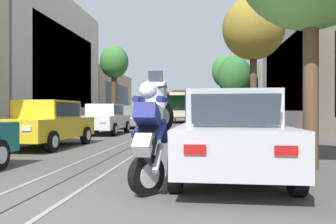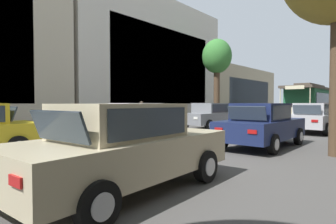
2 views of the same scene
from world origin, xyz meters
TOP-DOWN VIEW (x-y plane):
  - ground_plane at (0.00, 19.66)m, footprint 160.00×160.00m
  - trolley_track_rails at (0.00, 22.57)m, footprint 1.14×57.14m
  - building_facade_left at (-10.48, 19.14)m, footprint 5.14×48.84m
  - building_facade_right at (10.91, 21.65)m, footprint 5.86×48.84m
  - parked_car_yellow_second_left at (-2.85, 7.44)m, footprint 2.14×4.42m
  - parked_car_white_mid_left at (-2.72, 14.00)m, footprint 2.03×4.37m
  - parked_car_grey_fourth_left at (-2.64, 20.30)m, footprint 2.10×4.40m
  - parked_car_silver_near_right at (2.93, 2.62)m, footprint 2.07×4.39m
  - parked_car_beige_second_right at (2.79, 8.72)m, footprint 2.14×4.42m
  - parked_car_navy_mid_right at (2.70, 15.28)m, footprint 2.00×4.36m
  - parked_car_silver_fourth_right at (2.92, 21.82)m, footprint 2.02×4.37m
  - parked_car_maroon_fifth_right at (2.92, 27.95)m, footprint 2.00×4.36m
  - street_tree_kerb_left_second at (-5.16, 25.43)m, footprint 2.46×2.32m
  - street_tree_kerb_right_second at (5.08, 14.93)m, footprint 3.27×3.23m
  - street_tree_kerb_right_mid at (4.96, 24.83)m, footprint 2.79×2.52m
  - street_tree_kerb_right_fourth at (4.75, 34.61)m, footprint 2.73×2.58m
  - cable_car_trolley at (0.00, 33.39)m, footprint 2.58×9.14m
  - motorcycle_with_rider at (1.63, 1.47)m, footprint 0.53×1.81m
  - pedestrian_on_left_pavement at (-7.05, 18.62)m, footprint 0.55×0.38m
  - pedestrian_on_right_pavement at (5.48, 16.28)m, footprint 0.55×0.29m

SIDE VIEW (x-z plane):
  - ground_plane at x=0.00m, z-range 0.00..0.00m
  - trolley_track_rails at x=0.00m, z-range 0.00..0.01m
  - parked_car_yellow_second_left at x=-2.85m, z-range 0.01..1.59m
  - parked_car_white_mid_left at x=-2.72m, z-range 0.01..1.59m
  - parked_car_grey_fourth_left at x=-2.64m, z-range 0.01..1.59m
  - parked_car_silver_near_right at x=2.93m, z-range 0.01..1.59m
  - parked_car_beige_second_right at x=2.79m, z-range 0.01..1.59m
  - parked_car_navy_mid_right at x=2.70m, z-range 0.01..1.59m
  - parked_car_silver_fourth_right at x=2.92m, z-range 0.01..1.59m
  - parked_car_maroon_fifth_right at x=2.92m, z-range 0.01..1.59m
  - pedestrian_on_right_pavement at x=5.48m, z-range 0.11..1.79m
  - pedestrian_on_left_pavement at x=-7.05m, z-range 0.11..1.82m
  - motorcycle_with_rider at x=1.63m, z-range 0.04..1.94m
  - cable_car_trolley at x=0.00m, z-range 0.02..3.30m
  - building_facade_right at x=10.91m, z-range -0.55..7.63m
  - street_tree_kerb_right_mid at x=4.96m, z-range 1.18..6.86m
  - building_facade_left at x=-10.48m, z-range -0.51..9.86m
  - street_tree_kerb_left_second at x=-5.16m, z-range 1.81..8.65m
  - street_tree_kerb_right_fourth at x=4.75m, z-range 1.79..9.14m
  - street_tree_kerb_right_second at x=5.08m, z-range 1.90..9.19m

